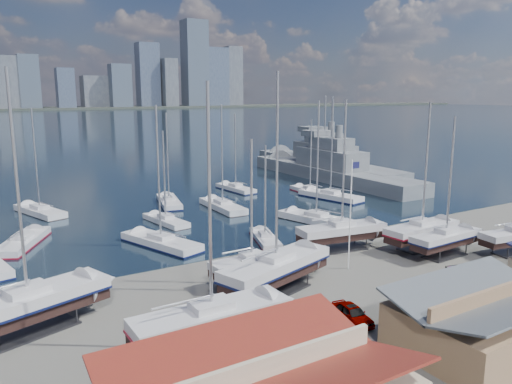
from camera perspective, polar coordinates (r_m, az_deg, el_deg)
ground at (r=48.71m, az=8.66°, el=-9.32°), size 1400.00×1400.00×0.00m
water at (r=346.39m, az=-26.74°, el=7.13°), size 1400.00×600.00×0.40m
shed_grey at (r=38.09m, az=24.82°, el=-12.77°), size 12.60×8.40×4.17m
sailboat_cradle_0 at (r=39.91m, az=-24.58°, el=-11.55°), size 12.13×6.76×18.68m
sailboat_cradle_1 at (r=34.45m, az=-5.08°, el=-14.28°), size 11.07×3.19×17.71m
sailboat_cradle_2 at (r=45.43m, az=-0.51°, el=-8.13°), size 7.95×2.38×13.13m
sailboat_cradle_3 at (r=43.48m, az=2.32°, el=-8.65°), size 12.18×6.63×18.74m
sailboat_cradle_4 at (r=55.78m, az=9.76°, el=-4.44°), size 10.37×4.28×16.40m
sailboat_cradle_5 at (r=56.40m, az=20.87°, el=-4.95°), size 9.15×2.91×14.74m
sailboat_cradle_6 at (r=58.46m, az=18.43°, el=-4.16°), size 10.12×3.40×16.10m
sailboat_moored_1 at (r=62.60m, az=-25.07°, el=-5.34°), size 7.34×10.45×15.38m
sailboat_moored_2 at (r=77.56m, az=-23.45°, el=-2.16°), size 5.91×10.82×15.74m
sailboat_moored_3 at (r=57.54m, az=-10.79°, el=-5.85°), size 6.43×11.45×16.51m
sailboat_moored_4 at (r=67.31m, az=-10.26°, el=-3.32°), size 3.63×8.79×12.88m
sailboat_moored_5 at (r=78.59m, az=-9.91°, el=-1.24°), size 5.05×10.30×14.84m
sailboat_moored_6 at (r=58.36m, az=1.04°, el=-5.41°), size 4.66×8.17×11.78m
sailboat_moored_7 at (r=74.48m, az=-3.84°, el=-1.77°), size 3.34×10.80×16.17m
sailboat_moored_8 at (r=88.61m, az=-2.35°, el=0.31°), size 3.35×9.65×14.17m
sailboat_moored_9 at (r=67.12m, az=6.89°, el=-3.27°), size 5.87×11.60×16.86m
sailboat_moored_10 at (r=82.57m, az=8.50°, el=-0.60°), size 5.54×11.71×16.88m
sailboat_moored_11 at (r=86.88m, az=6.19°, el=0.04°), size 2.69×9.01×13.40m
naval_ship_east at (r=101.27m, az=8.47°, el=2.34°), size 8.34×45.92×18.12m
naval_ship_west at (r=112.33m, az=7.74°, el=3.22°), size 10.41×47.19×18.21m
car_a at (r=39.28m, az=10.94°, el=-13.48°), size 2.13×4.24×1.38m
car_b at (r=36.55m, az=3.63°, el=-15.20°), size 4.51×2.00×1.44m
car_c at (r=45.54m, az=20.56°, el=-10.39°), size 4.24×6.04×1.53m
car_d at (r=49.03m, az=23.01°, el=-9.19°), size 2.87×4.70×1.27m
flagpole at (r=48.90m, az=10.81°, el=-1.78°), size 0.96×0.12×10.81m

